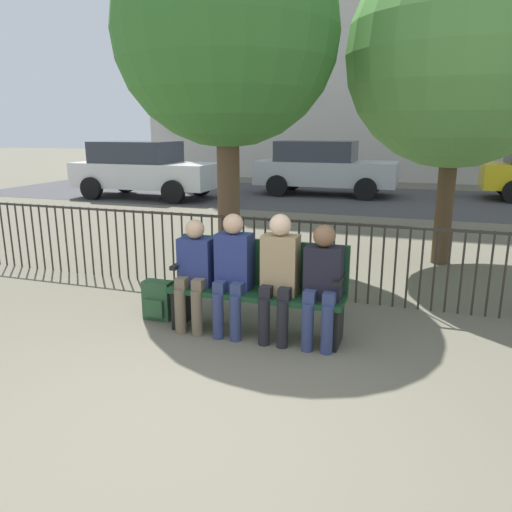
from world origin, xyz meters
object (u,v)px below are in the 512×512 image
at_px(seated_person_0, 195,269).
at_px(tree_1, 226,33).
at_px(parked_car_0, 323,167).
at_px(park_bench, 259,284).
at_px(seated_person_2, 279,271).
at_px(seated_person_1, 233,268).
at_px(backpack, 158,300).
at_px(seated_person_3, 322,279).
at_px(parked_car_2, 144,169).
at_px(tree_0, 459,55).

relative_size(seated_person_0, tree_1, 0.23).
height_order(seated_person_0, parked_car_0, parked_car_0).
bearing_deg(park_bench, seated_person_0, -168.00).
bearing_deg(parked_car_0, tree_1, -88.18).
distance_m(seated_person_2, tree_1, 3.80).
distance_m(park_bench, parked_car_0, 10.85).
relative_size(seated_person_1, seated_person_2, 0.98).
bearing_deg(backpack, seated_person_3, -3.16).
xyz_separation_m(seated_person_3, parked_car_2, (-6.99, 8.55, 0.20)).
distance_m(tree_1, parked_car_2, 8.34).
bearing_deg(tree_0, tree_1, -159.88).
height_order(seated_person_2, seated_person_3, seated_person_2).
relative_size(park_bench, seated_person_2, 1.42).
height_order(seated_person_2, parked_car_2, parked_car_2).
xyz_separation_m(seated_person_2, parked_car_2, (-6.58, 8.54, 0.16)).
bearing_deg(seated_person_1, parked_car_0, 96.63).
distance_m(seated_person_0, backpack, 0.66).
bearing_deg(seated_person_0, parked_car_2, 123.70).
relative_size(backpack, tree_0, 0.09).
distance_m(seated_person_2, parked_car_2, 10.78).
height_order(seated_person_0, parked_car_2, parked_car_2).
height_order(parked_car_0, parked_car_2, same).
relative_size(seated_person_1, parked_car_0, 0.29).
bearing_deg(tree_0, park_bench, -117.85).
height_order(park_bench, seated_person_0, seated_person_0).
bearing_deg(parked_car_0, tree_0, -66.03).
relative_size(backpack, tree_1, 0.09).
bearing_deg(park_bench, seated_person_1, -150.12).
relative_size(tree_0, tree_1, 0.94).
bearing_deg(backpack, seated_person_2, -3.94).
distance_m(seated_person_3, parked_car_0, 11.08).
height_order(tree_1, parked_car_0, tree_1).
xyz_separation_m(seated_person_0, parked_car_2, (-5.70, 8.55, 0.22)).
distance_m(seated_person_0, seated_person_2, 0.88).
xyz_separation_m(seated_person_2, tree_0, (1.54, 3.50, 2.28)).
distance_m(seated_person_0, seated_person_1, 0.41).
bearing_deg(parked_car_2, seated_person_3, -50.71).
relative_size(park_bench, seated_person_1, 1.45).
distance_m(backpack, tree_1, 3.81).
bearing_deg(park_bench, backpack, -178.30).
xyz_separation_m(park_bench, seated_person_1, (-0.22, -0.13, 0.18)).
distance_m(backpack, parked_car_0, 10.80).
distance_m(park_bench, seated_person_3, 0.69).
relative_size(seated_person_2, parked_car_0, 0.29).
height_order(seated_person_3, parked_car_2, parked_car_2).
relative_size(seated_person_2, backpack, 2.93).
bearing_deg(parked_car_2, seated_person_2, -52.41).
xyz_separation_m(seated_person_1, tree_1, (-0.99, 2.41, 2.57)).
bearing_deg(seated_person_3, tree_0, 72.24).
bearing_deg(parked_car_0, seated_person_2, -80.94).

